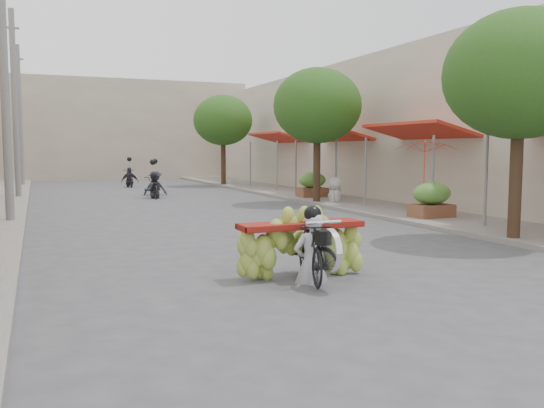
{
  "coord_description": "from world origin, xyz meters",
  "views": [
    {
      "loc": [
        -4.68,
        -5.96,
        2.14
      ],
      "look_at": [
        -0.55,
        4.09,
        1.1
      ],
      "focal_mm": 38.0,
      "sensor_mm": 36.0,
      "label": 1
    }
  ],
  "objects": [
    {
      "name": "far_building",
      "position": [
        0.0,
        38.0,
        3.5
      ],
      "size": [
        20.0,
        6.0,
        7.0
      ],
      "primitive_type": "cube",
      "color": "#AFA18B",
      "rests_on": "ground"
    },
    {
      "name": "sidewalk_right",
      "position": [
        7.0,
        15.0,
        0.06
      ],
      "size": [
        4.0,
        60.0,
        0.12
      ],
      "primitive_type": "cube",
      "color": "gray",
      "rests_on": "ground"
    },
    {
      "name": "utility_pole_mid",
      "position": [
        -5.4,
        12.0,
        4.03
      ],
      "size": [
        0.6,
        0.24,
        8.0
      ],
      "color": "slate",
      "rests_on": "ground"
    },
    {
      "name": "street_tree_mid",
      "position": [
        5.4,
        14.0,
        3.78
      ],
      "size": [
        3.4,
        3.4,
        5.25
      ],
      "color": "#3A2719",
      "rests_on": "ground"
    },
    {
      "name": "bg_motorbike_a",
      "position": [
        0.05,
        19.19,
        0.74
      ],
      "size": [
        0.8,
        1.65,
        1.95
      ],
      "color": "black",
      "rests_on": "ground"
    },
    {
      "name": "market_umbrella",
      "position": [
        5.98,
        8.04,
        2.44
      ],
      "size": [
        2.05,
        2.05,
        1.69
      ],
      "rotation": [
        0.0,
        0.0,
        0.11
      ],
      "color": "red",
      "rests_on": "ground"
    },
    {
      "name": "bg_motorbike_b",
      "position": [
        0.46,
        20.91,
        0.83
      ],
      "size": [
        1.1,
        1.9,
        1.95
      ],
      "color": "black",
      "rests_on": "ground"
    },
    {
      "name": "banana_motorbike",
      "position": [
        -0.63,
        2.4,
        0.7
      ],
      "size": [
        2.2,
        1.87,
        2.09
      ],
      "color": "black",
      "rests_on": "ground"
    },
    {
      "name": "bg_motorbike_c",
      "position": [
        0.21,
        27.08,
        0.78
      ],
      "size": [
        0.99,
        1.74,
        1.95
      ],
      "color": "black",
      "rests_on": "ground"
    },
    {
      "name": "street_tree_far",
      "position": [
        5.4,
        26.0,
        3.78
      ],
      "size": [
        3.4,
        3.4,
        5.25
      ],
      "color": "#3A2719",
      "rests_on": "ground"
    },
    {
      "name": "produce_crate_mid",
      "position": [
        6.2,
        8.0,
        0.71
      ],
      "size": [
        1.2,
        0.88,
        1.16
      ],
      "color": "brown",
      "rests_on": "ground"
    },
    {
      "name": "ground",
      "position": [
        0.0,
        0.0,
        0.0
      ],
      "size": [
        120.0,
        120.0,
        0.0
      ],
      "primitive_type": "plane",
      "color": "#4E4E53",
      "rests_on": "ground"
    },
    {
      "name": "produce_crate_far",
      "position": [
        6.2,
        16.0,
        0.71
      ],
      "size": [
        1.2,
        0.88,
        1.16
      ],
      "color": "brown",
      "rests_on": "ground"
    },
    {
      "name": "utility_pole_back",
      "position": [
        -5.4,
        30.0,
        4.03
      ],
      "size": [
        0.6,
        0.24,
        8.0
      ],
      "color": "slate",
      "rests_on": "ground"
    },
    {
      "name": "street_tree_near",
      "position": [
        5.4,
        4.0,
        3.78
      ],
      "size": [
        3.4,
        3.4,
        5.25
      ],
      "color": "#3A2719",
      "rests_on": "ground"
    },
    {
      "name": "shophouse_row_right",
      "position": [
        11.99,
        14.0,
        3.0
      ],
      "size": [
        9.77,
        40.0,
        6.0
      ],
      "color": "#BBB09B",
      "rests_on": "ground"
    },
    {
      "name": "utility_pole_far",
      "position": [
        -5.4,
        21.0,
        4.03
      ],
      "size": [
        0.6,
        0.24,
        8.0
      ],
      "color": "slate",
      "rests_on": "ground"
    },
    {
      "name": "pedestrian",
      "position": [
        6.17,
        13.89,
        1.05
      ],
      "size": [
        1.04,
        1.02,
        1.85
      ],
      "rotation": [
        0.0,
        0.0,
        3.89
      ],
      "color": "silver",
      "rests_on": "ground"
    }
  ]
}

